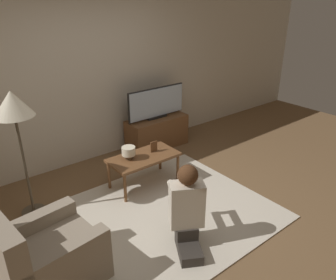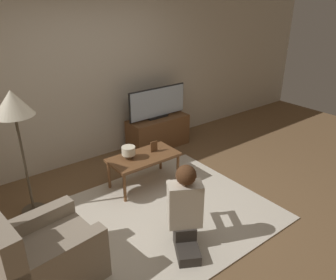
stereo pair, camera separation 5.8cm
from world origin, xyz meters
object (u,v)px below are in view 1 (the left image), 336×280
object	(u,v)px
person_kneeling	(187,206)
table_lamp	(129,152)
floor_lamp	(14,110)
armchair	(46,259)
tv	(157,103)
coffee_table	(144,159)

from	to	relation	value
person_kneeling	table_lamp	distance (m)	1.32
floor_lamp	person_kneeling	size ratio (longest dim) A/B	1.62
armchair	tv	bearing A→B (deg)	-61.87
armchair	person_kneeling	size ratio (longest dim) A/B	0.98
table_lamp	coffee_table	bearing A→B (deg)	-16.57
tv	coffee_table	size ratio (longest dim) A/B	1.15
floor_lamp	table_lamp	size ratio (longest dim) A/B	8.44
floor_lamp	armchair	size ratio (longest dim) A/B	1.65
coffee_table	floor_lamp	world-z (taller)	floor_lamp
tv	person_kneeling	distance (m)	2.47
coffee_table	floor_lamp	xyz separation A→B (m)	(-1.41, 0.31, 0.91)
tv	armchair	distance (m)	3.10
coffee_table	floor_lamp	distance (m)	1.71
person_kneeling	tv	bearing A→B (deg)	-89.96
coffee_table	person_kneeling	distance (m)	1.30
tv	table_lamp	xyz separation A→B (m)	(-1.07, -0.83, -0.24)
floor_lamp	table_lamp	bearing A→B (deg)	-11.85
coffee_table	table_lamp	distance (m)	0.25
tv	coffee_table	xyz separation A→B (m)	(-0.88, -0.88, -0.40)
person_kneeling	table_lamp	bearing A→B (deg)	-66.55
coffee_table	table_lamp	world-z (taller)	table_lamp
armchair	table_lamp	size ratio (longest dim) A/B	5.12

